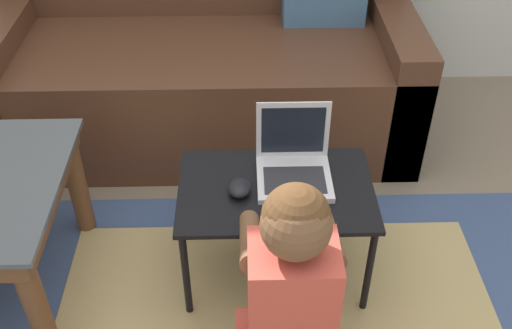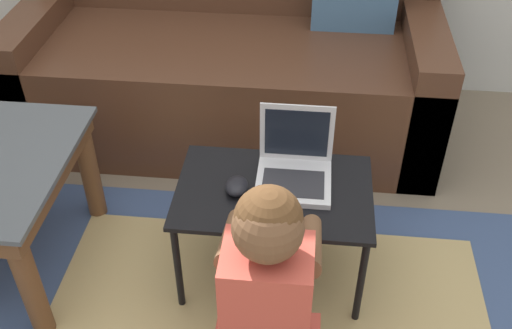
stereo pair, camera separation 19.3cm
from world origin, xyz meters
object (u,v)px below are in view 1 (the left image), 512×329
laptop_desk (276,198)px  laptop (294,167)px  couch (206,69)px  computer_mouse (239,187)px  person_seated (291,310)px

laptop_desk → laptop: size_ratio=2.62×
laptop → couch: bearing=110.8°
laptop_desk → computer_mouse: 0.14m
laptop_desk → person_seated: size_ratio=0.82×
laptop_desk → person_seated: (0.02, -0.46, 0.00)m
couch → computer_mouse: (0.15, -0.94, 0.10)m
couch → laptop_desk: 0.96m
couch → computer_mouse: couch is taller
computer_mouse → person_seated: size_ratio=0.12×
couch → laptop_desk: couch is taller
couch → person_seated: size_ratio=2.38×
laptop_desk → person_seated: bearing=-87.8°
laptop_desk → computer_mouse: (-0.12, -0.02, 0.06)m
couch → person_seated: (0.28, -1.38, 0.04)m
person_seated → laptop_desk: bearing=92.2°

